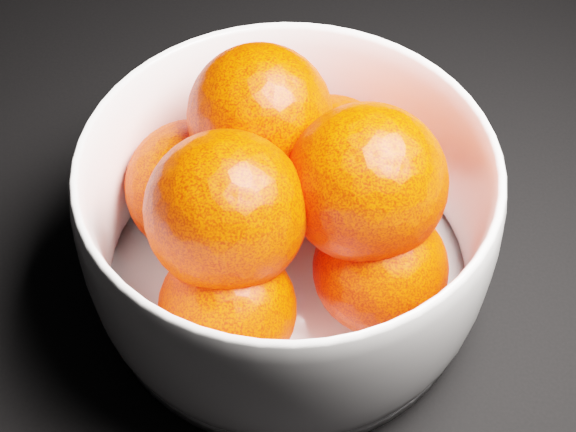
# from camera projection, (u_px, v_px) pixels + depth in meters

# --- Properties ---
(bowl) EXTENTS (0.24, 0.24, 0.12)m
(bowl) POSITION_uv_depth(u_px,v_px,m) (288.00, 222.00, 0.48)
(bowl) COLOR white
(bowl) RESTS_ON ground
(orange_pile) EXTENTS (0.20, 0.20, 0.14)m
(orange_pile) POSITION_uv_depth(u_px,v_px,m) (285.00, 196.00, 0.47)
(orange_pile) COLOR #FF2200
(orange_pile) RESTS_ON bowl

